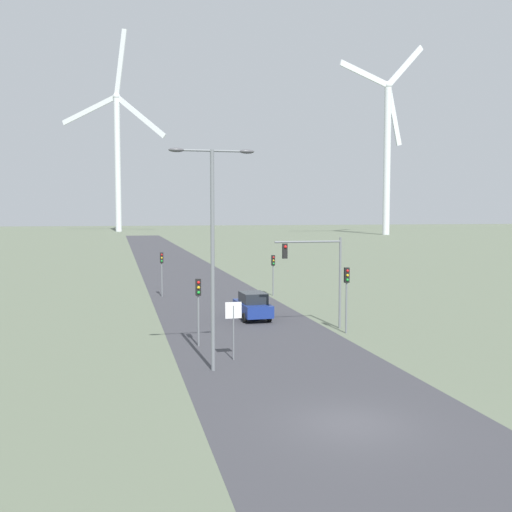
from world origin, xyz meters
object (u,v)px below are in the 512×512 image
Objects in this scene: stop_sign_near at (233,319)px; traffic_light_post_near_right at (347,285)px; car_approaching at (253,306)px; wind_turbine_left at (117,147)px; wind_turbine_center at (387,144)px; traffic_light_post_near_left at (198,297)px; traffic_light_mast_overhead at (317,264)px; traffic_light_post_mid_left at (162,264)px; streetlamp at (212,232)px; traffic_light_post_mid_right at (273,266)px.

traffic_light_post_near_right reaches higher than stop_sign_near.
traffic_light_post_near_right reaches higher than car_approaching.
wind_turbine_left is 96.85m from wind_turbine_center.
traffic_light_post_near_left is 8.40m from traffic_light_mast_overhead.
wind_turbine_center is (79.91, 124.81, 25.94)m from traffic_light_post_mid_left.
traffic_light_post_mid_left is 0.06× the size of wind_turbine_center.
traffic_light_post_near_right is 0.07× the size of wind_turbine_center.
traffic_light_post_mid_left reaches higher than traffic_light_post_near_left.
traffic_light_post_near_right is at bearing -49.11° from traffic_light_mast_overhead.
streetlamp is at bearing -117.98° from wind_turbine_center.
streetlamp is at bearing -110.65° from car_approaching.
traffic_light_mast_overhead is at bearing 44.46° from stop_sign_near.
traffic_light_post_near_left is at bearing 89.79° from streetlamp.
wind_turbine_center reaches higher than car_approaching.
traffic_light_post_near_left is 196.61m from wind_turbine_left.
streetlamp is 11.43m from traffic_light_mast_overhead.
traffic_light_post_mid_left is 150.45m from wind_turbine_center.
traffic_light_mast_overhead is (6.48, 6.36, 2.04)m from stop_sign_near.
stop_sign_near is at bearing -88.65° from wind_turbine_left.
wind_turbine_left is (-2.89, 175.01, 27.95)m from traffic_light_post_mid_left.
traffic_light_post_near_left is at bearing -118.81° from wind_turbine_center.
wind_turbine_center is at bearing 62.13° from stop_sign_near.
stop_sign_near is at bearing -69.55° from traffic_light_post_near_left.
wind_turbine_left reaches higher than traffic_light_post_near_left.
car_approaching is 158.51m from wind_turbine_center.
car_approaching is (4.70, 12.47, -5.45)m from streetlamp.
traffic_light_post_mid_left is 0.05× the size of wind_turbine_left.
traffic_light_post_mid_right is (-0.16, 16.55, -0.31)m from traffic_light_post_near_right.
traffic_light_mast_overhead is at bearing -55.14° from car_approaching.
car_approaching is at bearing -66.92° from traffic_light_post_mid_left.
wind_turbine_center is at bearing 63.13° from traffic_light_mast_overhead.
stop_sign_near is 0.04× the size of wind_turbine_left.
stop_sign_near is at bearing 53.13° from streetlamp.
streetlamp is 11.72m from traffic_light_post_near_right.
stop_sign_near is 169.26m from wind_turbine_center.
car_approaching is (-4.23, -10.63, -1.68)m from traffic_light_post_mid_right.
car_approaching is at bearing 124.86° from traffic_light_mast_overhead.
traffic_light_post_near_left is 166.80m from wind_turbine_center.
traffic_light_mast_overhead reaches higher than car_approaching.
traffic_light_post_mid_left is 0.91× the size of car_approaching.
traffic_light_post_mid_left is 0.67× the size of traffic_light_mast_overhead.
traffic_light_post_mid_right is at bearing 85.56° from traffic_light_mast_overhead.
streetlamp is 201.17m from wind_turbine_left.
streetlamp is 2.41× the size of car_approaching.
streetlamp is 4.85m from stop_sign_near.
wind_turbine_center is (74.72, 137.00, 27.81)m from car_approaching.
traffic_light_post_near_left is 1.04× the size of traffic_light_post_mid_right.
traffic_light_mast_overhead reaches higher than traffic_light_post_near_right.
traffic_light_post_near_right is at bearing -116.20° from wind_turbine_center.
stop_sign_near is at bearing -85.57° from traffic_light_post_mid_left.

